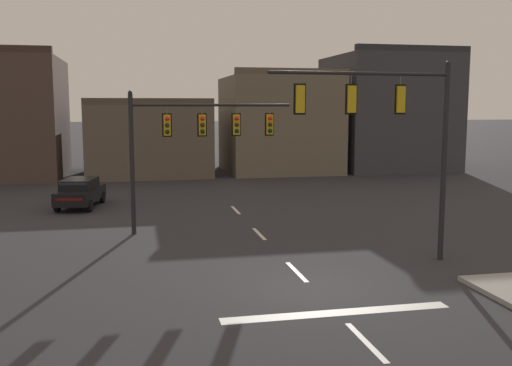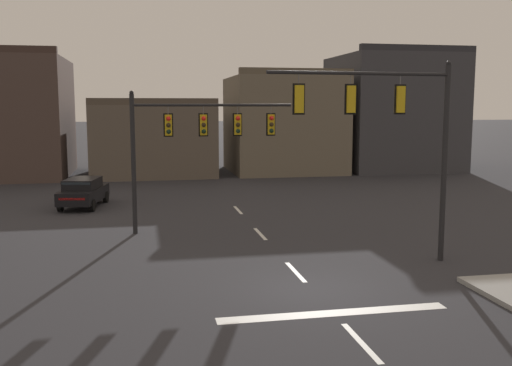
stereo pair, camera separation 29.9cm
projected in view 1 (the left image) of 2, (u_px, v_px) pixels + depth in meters
The scene contains 7 objects.
ground_plane at pixel (315, 290), 17.65m from camera, with size 400.00×400.00×0.00m, color #2B2B30.
stop_bar_paint at pixel (337, 313), 15.71m from camera, with size 6.40×0.50×0.01m, color silver.
lane_centreline at pixel (297, 272), 19.59m from camera, with size 0.16×26.40×0.01m.
signal_mast_near_side at pixel (392, 123), 20.01m from camera, with size 6.64×0.52×7.12m.
signal_mast_far_side at pixel (190, 135), 25.39m from camera, with size 7.12×0.45×6.21m.
car_lot_nearside at pixel (80, 192), 31.99m from camera, with size 2.56×4.65×1.61m.
building_row at pixel (207, 121), 48.57m from camera, with size 43.19×10.30×10.41m.
Camera 1 is at (-5.26, -16.34, 5.55)m, focal length 40.79 mm.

